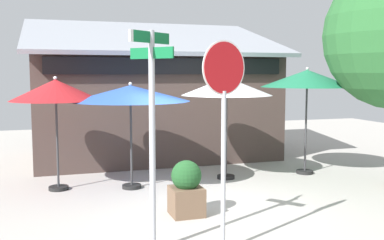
{
  "coord_description": "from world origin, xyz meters",
  "views": [
    {
      "loc": [
        -2.91,
        -8.15,
        2.62
      ],
      "look_at": [
        0.07,
        1.2,
        1.6
      ],
      "focal_mm": 42.18,
      "sensor_mm": 36.0,
      "label": 1
    }
  ],
  "objects_px": {
    "street_sign_post": "(152,121)",
    "patio_umbrella_crimson_left": "(56,91)",
    "stop_sign": "(224,106)",
    "patio_umbrella_ivory_right": "(227,87)",
    "patio_umbrella_royal_blue_center": "(130,94)",
    "patio_umbrella_forest_green_far_right": "(307,79)",
    "sidewalk_planter": "(186,188)"
  },
  "relations": [
    {
      "from": "patio_umbrella_royal_blue_center",
      "to": "patio_umbrella_ivory_right",
      "type": "bearing_deg",
      "value": 5.38
    },
    {
      "from": "stop_sign",
      "to": "patio_umbrella_crimson_left",
      "type": "bearing_deg",
      "value": 117.0
    },
    {
      "from": "patio_umbrella_crimson_left",
      "to": "patio_umbrella_royal_blue_center",
      "type": "height_order",
      "value": "patio_umbrella_crimson_left"
    },
    {
      "from": "patio_umbrella_royal_blue_center",
      "to": "patio_umbrella_crimson_left",
      "type": "bearing_deg",
      "value": 167.5
    },
    {
      "from": "sidewalk_planter",
      "to": "street_sign_post",
      "type": "bearing_deg",
      "value": -123.6
    },
    {
      "from": "street_sign_post",
      "to": "patio_umbrella_ivory_right",
      "type": "distance_m",
      "value": 4.82
    },
    {
      "from": "patio_umbrella_ivory_right",
      "to": "patio_umbrella_forest_green_far_right",
      "type": "relative_size",
      "value": 0.93
    },
    {
      "from": "patio_umbrella_forest_green_far_right",
      "to": "sidewalk_planter",
      "type": "height_order",
      "value": "patio_umbrella_forest_green_far_right"
    },
    {
      "from": "street_sign_post",
      "to": "stop_sign",
      "type": "bearing_deg",
      "value": -18.82
    },
    {
      "from": "patio_umbrella_ivory_right",
      "to": "sidewalk_planter",
      "type": "height_order",
      "value": "patio_umbrella_ivory_right"
    },
    {
      "from": "patio_umbrella_royal_blue_center",
      "to": "stop_sign",
      "type": "bearing_deg",
      "value": -81.0
    },
    {
      "from": "street_sign_post",
      "to": "patio_umbrella_crimson_left",
      "type": "xyz_separation_m",
      "value": [
        -1.26,
        4.07,
        0.29
      ]
    },
    {
      "from": "street_sign_post",
      "to": "patio_umbrella_royal_blue_center",
      "type": "height_order",
      "value": "street_sign_post"
    },
    {
      "from": "street_sign_post",
      "to": "patio_umbrella_royal_blue_center",
      "type": "distance_m",
      "value": 3.73
    },
    {
      "from": "patio_umbrella_ivory_right",
      "to": "patio_umbrella_crimson_left",
      "type": "bearing_deg",
      "value": 178.18
    },
    {
      "from": "stop_sign",
      "to": "sidewalk_planter",
      "type": "relative_size",
      "value": 3.01
    },
    {
      "from": "patio_umbrella_crimson_left",
      "to": "street_sign_post",
      "type": "bearing_deg",
      "value": -72.77
    },
    {
      "from": "street_sign_post",
      "to": "patio_umbrella_forest_green_far_right",
      "type": "height_order",
      "value": "street_sign_post"
    },
    {
      "from": "stop_sign",
      "to": "patio_umbrella_royal_blue_center",
      "type": "bearing_deg",
      "value": 99.0
    },
    {
      "from": "street_sign_post",
      "to": "patio_umbrella_crimson_left",
      "type": "relative_size",
      "value": 1.26
    },
    {
      "from": "street_sign_post",
      "to": "patio_umbrella_crimson_left",
      "type": "distance_m",
      "value": 4.27
    },
    {
      "from": "street_sign_post",
      "to": "patio_umbrella_royal_blue_center",
      "type": "bearing_deg",
      "value": 84.76
    },
    {
      "from": "sidewalk_planter",
      "to": "patio_umbrella_royal_blue_center",
      "type": "bearing_deg",
      "value": 105.25
    },
    {
      "from": "street_sign_post",
      "to": "stop_sign",
      "type": "xyz_separation_m",
      "value": [
        0.98,
        -0.33,
        0.22
      ]
    },
    {
      "from": "patio_umbrella_crimson_left",
      "to": "patio_umbrella_ivory_right",
      "type": "bearing_deg",
      "value": -1.82
    },
    {
      "from": "street_sign_post",
      "to": "patio_umbrella_ivory_right",
      "type": "relative_size",
      "value": 1.25
    },
    {
      "from": "street_sign_post",
      "to": "patio_umbrella_royal_blue_center",
      "type": "relative_size",
      "value": 1.2
    },
    {
      "from": "stop_sign",
      "to": "patio_umbrella_ivory_right",
      "type": "relative_size",
      "value": 1.19
    },
    {
      "from": "street_sign_post",
      "to": "patio_umbrella_ivory_right",
      "type": "bearing_deg",
      "value": 55.05
    },
    {
      "from": "stop_sign",
      "to": "patio_umbrella_royal_blue_center",
      "type": "xyz_separation_m",
      "value": [
        -0.64,
        4.05,
        0.0
      ]
    },
    {
      "from": "stop_sign",
      "to": "patio_umbrella_crimson_left",
      "type": "relative_size",
      "value": 1.21
    },
    {
      "from": "stop_sign",
      "to": "patio_umbrella_crimson_left",
      "type": "distance_m",
      "value": 4.94
    }
  ]
}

